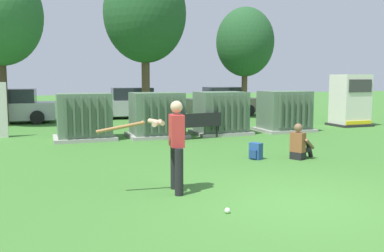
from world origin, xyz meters
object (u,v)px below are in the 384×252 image
(generator_enclosure, at_px, (350,100))
(parked_car_left_of_center, at_px, (10,107))
(parked_car_rightmost, at_px, (222,102))
(transformer_east, at_px, (284,112))
(transformer_west, at_px, (84,117))
(parked_car_right_of_center, at_px, (130,104))
(sports_ball, at_px, (227,211))
(transformer_mid_west, at_px, (157,115))
(transformer_mid_east, at_px, (221,114))
(seated_spectator, at_px, (300,145))
(park_bench, at_px, (198,124))
(batter, at_px, (174,141))
(backpack, at_px, (256,151))

(generator_enclosure, relative_size, parked_car_left_of_center, 0.54)
(parked_car_left_of_center, relative_size, parked_car_rightmost, 1.02)
(transformer_east, bearing_deg, transformer_west, 177.97)
(parked_car_right_of_center, bearing_deg, sports_ball, -95.70)
(transformer_mid_west, distance_m, transformer_mid_east, 2.52)
(transformer_mid_west, distance_m, transformer_east, 5.29)
(transformer_mid_east, xyz_separation_m, seated_spectator, (0.01, -5.34, -0.41))
(transformer_mid_east, height_order, park_bench, transformer_mid_east)
(transformer_mid_east, xyz_separation_m, transformer_east, (2.76, -0.06, 0.00))
(transformer_east, height_order, generator_enclosure, generator_enclosure)
(batter, xyz_separation_m, parked_car_rightmost, (7.35, 14.68, -0.22))
(sports_ball, height_order, parked_car_right_of_center, parked_car_right_of_center)
(parked_car_rightmost, bearing_deg, transformer_mid_west, -128.46)
(parked_car_left_of_center, distance_m, parked_car_rightmost, 11.15)
(transformer_east, bearing_deg, sports_ball, -126.12)
(backpack, bearing_deg, seated_spectator, -16.22)
(transformer_east, bearing_deg, parked_car_rightmost, 86.48)
(batter, xyz_separation_m, backpack, (3.00, 2.40, -0.76))
(sports_ball, distance_m, parked_car_rightmost, 17.61)
(transformer_west, distance_m, transformer_east, 7.87)
(transformer_mid_east, bearing_deg, parked_car_right_of_center, 105.20)
(transformer_west, relative_size, generator_enclosure, 0.91)
(parked_car_left_of_center, relative_size, parked_car_right_of_center, 1.00)
(transformer_mid_east, distance_m, parked_car_left_of_center, 10.47)
(parked_car_right_of_center, bearing_deg, transformer_mid_east, -74.80)
(sports_ball, bearing_deg, parked_car_rightmost, 66.89)
(parked_car_right_of_center, bearing_deg, batter, -97.94)
(transformer_mid_west, xyz_separation_m, batter, (-1.61, -7.46, 0.19))
(seated_spectator, height_order, parked_car_rightmost, parked_car_rightmost)
(transformer_west, bearing_deg, generator_enclosure, 2.21)
(transformer_east, bearing_deg, park_bench, -168.24)
(transformer_mid_west, bearing_deg, transformer_mid_east, -1.19)
(parked_car_rightmost, bearing_deg, parked_car_right_of_center, 177.18)
(park_bench, distance_m, seated_spectator, 4.62)
(transformer_mid_west, bearing_deg, generator_enclosure, 3.84)
(transformer_mid_west, bearing_deg, sports_ball, -97.41)
(transformer_mid_west, height_order, parked_car_right_of_center, same)
(sports_ball, relative_size, backpack, 0.20)
(batter, height_order, seated_spectator, batter)
(parked_car_left_of_center, bearing_deg, seated_spectator, -56.90)
(generator_enclosure, xyz_separation_m, sports_ball, (-10.28, -9.57, -1.09))
(parked_car_right_of_center, distance_m, parked_car_rightmost, 5.27)
(transformer_mid_east, bearing_deg, transformer_west, 177.60)
(transformer_mid_east, distance_m, seated_spectator, 5.35)
(transformer_mid_east, relative_size, seated_spectator, 2.18)
(transformer_west, distance_m, generator_enclosure, 11.70)
(generator_enclosure, height_order, seated_spectator, generator_enclosure)
(sports_ball, bearing_deg, generator_enclosure, 42.96)
(park_bench, distance_m, parked_car_right_of_center, 8.48)
(transformer_west, distance_m, batter, 7.68)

